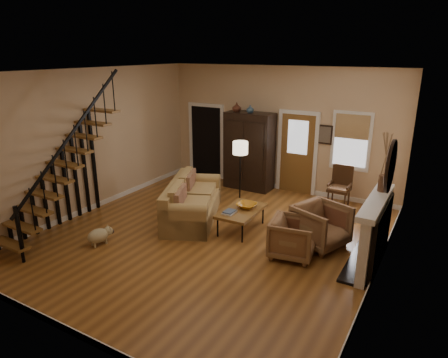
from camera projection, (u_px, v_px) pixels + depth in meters
The scene contains 15 objects.
room at pixel (234, 146), 9.44m from camera, with size 7.00×7.33×3.30m.
staircase at pixel (58, 158), 8.02m from camera, with size 0.94×2.80×3.20m, color brown, non-canonical shape.
fireplace at pixel (377, 227), 6.95m from camera, with size 0.33×1.95×2.30m.
armoire at pixel (249, 151), 10.86m from camera, with size 1.30×0.60×2.10m, color black, non-canonical shape.
vase_a at pixel (237, 107), 10.58m from camera, with size 0.24×0.24×0.25m, color #4C2619.
vase_b at pixel (250, 109), 10.40m from camera, with size 0.20×0.20×0.21m, color #334C60.
sofa at pixel (193, 201), 9.01m from camera, with size 0.99×2.30×0.86m, color #A7854C, non-canonical shape.
coffee_table at pixel (241, 220), 8.49m from camera, with size 0.70×1.21×0.46m, color brown, non-canonical shape.
bowl at pixel (247, 205), 8.50m from camera, with size 0.41×0.41×0.10m, color #C57B17.
books at pixel (229, 212), 8.22m from camera, with size 0.22×0.30×0.06m, color beige, non-canonical shape.
armchair_left at pixel (293, 238), 7.37m from camera, with size 0.79×0.81×0.74m, color brown.
armchair_right at pixel (321, 226), 7.75m from camera, with size 0.90×0.92×0.84m, color brown.
floor_lamp at pixel (240, 174), 9.73m from camera, with size 0.37×0.37×1.60m, color black, non-canonical shape.
side_chair at pixel (339, 187), 9.64m from camera, with size 0.54×0.54×1.02m, color #3B2312, non-canonical shape.
dog at pixel (98, 237), 7.84m from camera, with size 0.28×0.48×0.35m, color #CCBD8B, non-canonical shape.
Camera 1 is at (4.01, -6.33, 3.67)m, focal length 32.00 mm.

